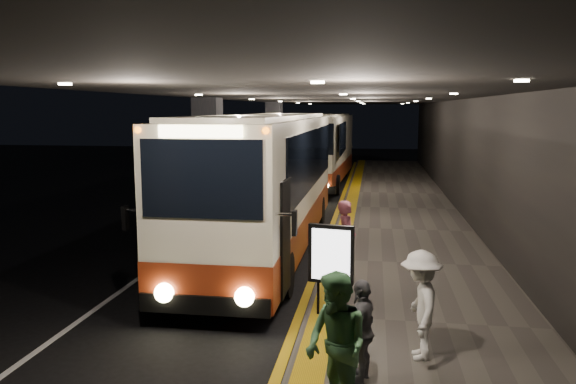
% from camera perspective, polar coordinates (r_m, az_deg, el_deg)
% --- Properties ---
extents(ground, '(90.00, 90.00, 0.00)m').
position_cam_1_polar(ground, '(14.40, -6.75, -7.92)').
color(ground, black).
extents(lane_line_white, '(0.12, 50.00, 0.01)m').
position_cam_1_polar(lane_line_white, '(19.55, -7.94, -3.56)').
color(lane_line_white, silver).
rests_on(lane_line_white, ground).
extents(kerb_stripe_yellow, '(0.18, 50.00, 0.01)m').
position_cam_1_polar(kerb_stripe_yellow, '(18.80, 4.30, -3.99)').
color(kerb_stripe_yellow, gold).
rests_on(kerb_stripe_yellow, ground).
extents(sidewalk, '(4.50, 50.00, 0.15)m').
position_cam_1_polar(sidewalk, '(18.76, 11.64, -3.94)').
color(sidewalk, '#514C44').
rests_on(sidewalk, ground).
extents(tactile_strip, '(0.50, 50.00, 0.01)m').
position_cam_1_polar(tactile_strip, '(18.74, 5.83, -3.57)').
color(tactile_strip, gold).
rests_on(tactile_strip, sidewalk).
extents(terminal_wall, '(0.10, 50.00, 6.00)m').
position_cam_1_polar(terminal_wall, '(18.63, 18.86, 4.78)').
color(terminal_wall, black).
rests_on(terminal_wall, ground).
extents(support_columns, '(0.80, 24.80, 4.40)m').
position_cam_1_polar(support_columns, '(18.18, -8.08, 2.54)').
color(support_columns, black).
rests_on(support_columns, ground).
extents(canopy, '(9.00, 50.00, 0.40)m').
position_cam_1_polar(canopy, '(18.36, 4.93, 10.15)').
color(canopy, black).
rests_on(canopy, support_columns).
extents(coach_main, '(2.52, 12.15, 3.78)m').
position_cam_1_polar(coach_main, '(15.74, -2.19, 0.29)').
color(coach_main, beige).
rests_on(coach_main, ground).
extents(coach_second, '(2.82, 11.74, 3.67)m').
position_cam_1_polar(coach_second, '(30.20, 3.41, 4.09)').
color(coach_second, beige).
rests_on(coach_second, ground).
extents(passenger_boarding, '(0.47, 0.68, 1.80)m').
position_cam_1_polar(passenger_boarding, '(13.15, 5.95, -4.75)').
color(passenger_boarding, '#B25366').
rests_on(passenger_boarding, sidewalk).
extents(passenger_waiting_green, '(1.01, 1.06, 1.88)m').
position_cam_1_polar(passenger_waiting_green, '(7.33, 4.94, -15.32)').
color(passenger_waiting_green, '#49834F').
rests_on(passenger_waiting_green, sidewalk).
extents(passenger_waiting_white, '(0.56, 1.13, 1.73)m').
position_cam_1_polar(passenger_waiting_white, '(9.15, 13.29, -11.10)').
color(passenger_waiting_white, silver).
rests_on(passenger_waiting_white, sidewalk).
extents(passenger_waiting_grey, '(0.67, 0.97, 1.51)m').
position_cam_1_polar(passenger_waiting_grey, '(8.33, 7.53, -13.75)').
color(passenger_waiting_grey, '#56555B').
rests_on(passenger_waiting_grey, sidewalk).
extents(bag_polka, '(0.33, 0.16, 0.38)m').
position_cam_1_polar(bag_polka, '(9.36, 6.88, -14.90)').
color(bag_polka, black).
rests_on(bag_polka, sidewalk).
extents(info_sign, '(0.85, 0.27, 1.80)m').
position_cam_1_polar(info_sign, '(10.39, 4.39, -6.52)').
color(info_sign, black).
rests_on(info_sign, sidewalk).
extents(stanchion_post, '(0.05, 0.05, 1.13)m').
position_cam_1_polar(stanchion_post, '(10.80, 3.10, -9.51)').
color(stanchion_post, black).
rests_on(stanchion_post, sidewalk).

